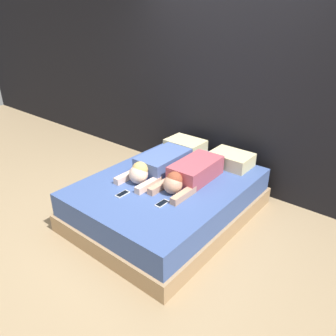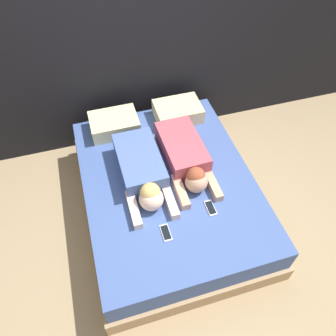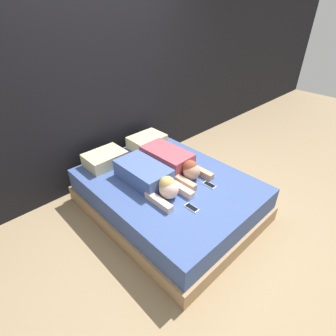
# 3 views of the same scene
# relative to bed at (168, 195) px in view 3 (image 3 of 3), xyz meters

# --- Properties ---
(ground_plane) EXTENTS (12.00, 12.00, 0.00)m
(ground_plane) POSITION_rel_bed_xyz_m (0.00, 0.00, -0.22)
(ground_plane) COLOR #9E8460
(wall_back) EXTENTS (12.00, 0.06, 2.60)m
(wall_back) POSITION_rel_bed_xyz_m (0.00, 1.14, 1.08)
(wall_back) COLOR black
(wall_back) RESTS_ON ground_plane
(bed) EXTENTS (1.52, 1.97, 0.44)m
(bed) POSITION_rel_bed_xyz_m (0.00, 0.00, 0.00)
(bed) COLOR tan
(bed) RESTS_ON ground_plane
(pillow_head_left) EXTENTS (0.46, 0.34, 0.15)m
(pillow_head_left) POSITION_rel_bed_xyz_m (-0.33, 0.76, 0.30)
(pillow_head_left) COLOR beige
(pillow_head_left) RESTS_ON bed
(pillow_head_right) EXTENTS (0.46, 0.34, 0.15)m
(pillow_head_right) POSITION_rel_bed_xyz_m (0.33, 0.76, 0.30)
(pillow_head_right) COLOR beige
(pillow_head_right) RESTS_ON bed
(person_left) EXTENTS (0.37, 0.91, 0.23)m
(person_left) POSITION_rel_bed_xyz_m (-0.21, 0.07, 0.32)
(person_left) COLOR #4C66A5
(person_left) RESTS_ON bed
(person_right) EXTENTS (0.36, 0.89, 0.22)m
(person_right) POSITION_rel_bed_xyz_m (0.20, 0.12, 0.32)
(person_right) COLOR #B24C59
(person_right) RESTS_ON bed
(cell_phone_left) EXTENTS (0.07, 0.15, 0.01)m
(cell_phone_left) POSITION_rel_bed_xyz_m (-0.17, -0.51, 0.23)
(cell_phone_left) COLOR silver
(cell_phone_left) RESTS_ON bed
(cell_phone_right) EXTENTS (0.07, 0.15, 0.01)m
(cell_phone_right) POSITION_rel_bed_xyz_m (0.25, -0.39, 0.23)
(cell_phone_right) COLOR silver
(cell_phone_right) RESTS_ON bed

